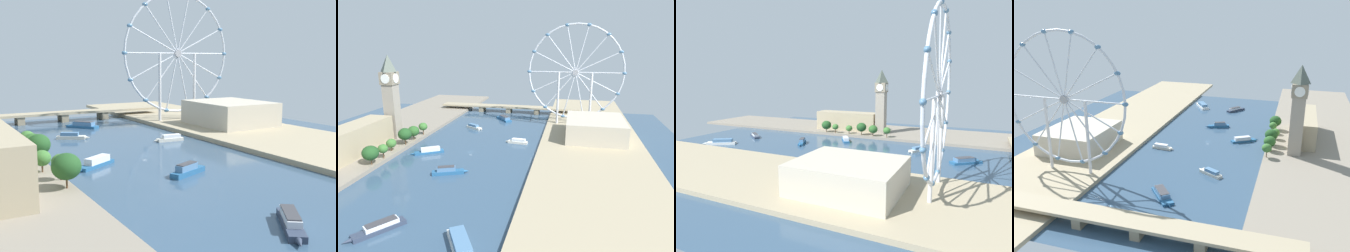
# 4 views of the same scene
# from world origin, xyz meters

# --- Properties ---
(ground_plane) EXTENTS (371.91, 371.91, 0.00)m
(ground_plane) POSITION_xyz_m (0.00, 0.00, 0.00)
(ground_plane) COLOR #334C66
(riverbank_left) EXTENTS (90.00, 520.00, 3.00)m
(riverbank_left) POSITION_xyz_m (-100.95, 0.00, 1.50)
(riverbank_left) COLOR gray
(riverbank_left) RESTS_ON ground_plane
(riverbank_right) EXTENTS (90.00, 520.00, 3.00)m
(riverbank_right) POSITION_xyz_m (100.95, 0.00, 1.50)
(riverbank_right) COLOR tan
(riverbank_right) RESTS_ON ground_plane
(clock_tower) EXTENTS (13.68, 13.68, 77.06)m
(clock_tower) POSITION_xyz_m (-80.45, 15.30, 43.17)
(clock_tower) COLOR gray
(clock_tower) RESTS_ON riverbank_left
(parliament_block) EXTENTS (22.00, 80.30, 23.38)m
(parliament_block) POSITION_xyz_m (-87.13, -32.85, 14.69)
(parliament_block) COLOR tan
(parliament_block) RESTS_ON riverbank_left
(tree_row_embankment) EXTENTS (12.61, 89.25, 14.89)m
(tree_row_embankment) POSITION_xyz_m (-59.57, -13.44, 11.60)
(tree_row_embankment) COLOR #513823
(tree_row_embankment) RESTS_ON riverbank_left
(ferris_wheel) EXTENTS (103.57, 3.20, 107.07)m
(ferris_wheel) POSITION_xyz_m (83.96, 103.10, 58.88)
(ferris_wheel) COLOR silver
(ferris_wheel) RESTS_ON riverbank_right
(riverside_hall) EXTENTS (52.46, 62.46, 18.50)m
(riverside_hall) POSITION_xyz_m (104.50, 56.28, 12.25)
(riverside_hall) COLOR #BCB29E
(riverside_hall) RESTS_ON riverbank_right
(river_bridge) EXTENTS (183.91, 16.92, 8.64)m
(river_bridge) POSITION_xyz_m (0.00, 161.06, 6.67)
(river_bridge) COLOR tan
(river_bridge) RESTS_ON ground_plane
(tour_boat_0) EXTENTS (25.38, 13.49, 5.88)m
(tour_boat_0) POSITION_xyz_m (-0.43, -46.75, 2.33)
(tour_boat_0) COLOR #235684
(tour_boat_0) RESTS_ON ground_plane
(tour_boat_1) EXTENTS (22.87, 32.12, 5.84)m
(tour_boat_1) POSITION_xyz_m (37.91, -123.82, 2.45)
(tour_boat_1) COLOR white
(tour_boat_1) RESTS_ON ground_plane
(tour_boat_2) EXTENTS (23.00, 26.96, 5.23)m
(tour_boat_2) POSITION_xyz_m (3.06, 116.54, 2.19)
(tour_boat_2) COLOR #235684
(tour_boat_2) RESTS_ON ground_plane
(tour_boat_3) EXTENTS (21.45, 6.44, 4.49)m
(tour_boat_3) POSITION_xyz_m (35.06, 31.69, 1.90)
(tour_boat_3) COLOR beige
(tour_boat_3) RESTS_ON ground_plane
(tour_boat_4) EXTENTS (25.93, 18.39, 5.06)m
(tour_boat_4) POSITION_xyz_m (-32.87, -10.08, 2.12)
(tour_boat_4) COLOR #235684
(tour_boat_4) RESTS_ON ground_plane
(tour_boat_5) EXTENTS (20.88, 26.66, 4.94)m
(tour_boat_5) POSITION_xyz_m (-6.80, -118.41, 2.03)
(tour_boat_5) COLOR #2D384C
(tour_boat_5) RESTS_ON ground_plane
(tour_boat_6) EXTENTS (21.66, 14.33, 4.68)m
(tour_boat_6) POSITION_xyz_m (-20.20, 72.05, 1.92)
(tour_boat_6) COLOR beige
(tour_boat_6) RESTS_ON ground_plane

